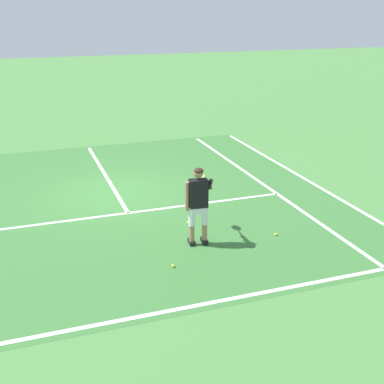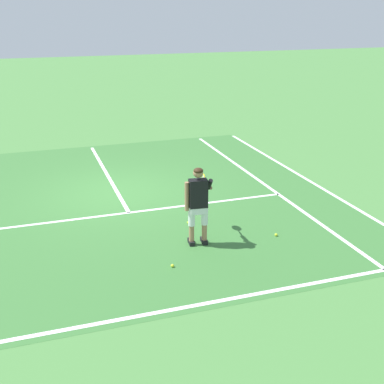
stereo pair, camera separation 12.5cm
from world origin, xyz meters
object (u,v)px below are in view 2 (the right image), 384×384
at_px(tennis_ball_by_baseline, 172,266).
at_px(tennis_ball_mid_court, 276,235).
at_px(tennis_player, 198,201).
at_px(tennis_ball_near_feet, 188,223).

height_order(tennis_ball_by_baseline, tennis_ball_mid_court, same).
bearing_deg(tennis_player, tennis_ball_by_baseline, -134.37).
distance_m(tennis_ball_near_feet, tennis_ball_by_baseline, 2.11).
relative_size(tennis_ball_near_feet, tennis_ball_mid_court, 1.00).
xyz_separation_m(tennis_ball_near_feet, tennis_ball_by_baseline, (-0.94, -1.88, 0.00)).
distance_m(tennis_ball_by_baseline, tennis_ball_mid_court, 2.66).
bearing_deg(tennis_ball_by_baseline, tennis_ball_near_feet, 63.39).
bearing_deg(tennis_ball_mid_court, tennis_player, 173.22).
bearing_deg(tennis_ball_by_baseline, tennis_player, 45.63).
xyz_separation_m(tennis_player, tennis_ball_mid_court, (1.76, -0.21, -0.96)).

